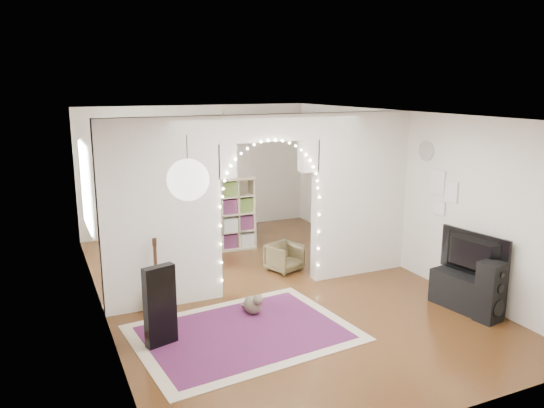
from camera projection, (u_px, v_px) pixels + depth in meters
name	position (u px, v px, depth m)	size (l,w,h in m)	color
floor	(269.00, 287.00, 8.38)	(7.50, 7.50, 0.00)	black
ceiling	(268.00, 114.00, 7.78)	(5.00, 7.50, 0.02)	white
wall_back	(198.00, 169.00, 11.41)	(5.00, 0.02, 2.70)	silver
wall_front	(439.00, 287.00, 4.75)	(5.00, 0.02, 2.70)	silver
wall_left	(98.00, 221.00, 7.07)	(0.02, 7.50, 2.70)	silver
wall_right	(401.00, 190.00, 9.09)	(0.02, 7.50, 2.70)	silver
divider_wall	(268.00, 199.00, 8.07)	(5.00, 0.20, 2.70)	silver
fairy_lights	(272.00, 192.00, 7.92)	(1.64, 0.04, 1.60)	#FFEABF
window	(86.00, 186.00, 8.65)	(0.04, 1.20, 1.40)	white
wall_clock	(427.00, 151.00, 8.38)	(0.31, 0.31, 0.03)	white
picture_frames	(442.00, 192.00, 8.16)	(0.02, 0.50, 0.70)	white
paper_lantern	(188.00, 180.00, 4.99)	(0.40, 0.40, 0.40)	white
ceiling_fan	(224.00, 125.00, 9.63)	(1.10, 1.10, 0.30)	#B78E3D
area_rug	(244.00, 333.00, 6.81)	(2.70, 2.02, 0.02)	maroon
guitar_case	(160.00, 306.00, 6.40)	(0.39, 0.13, 1.02)	black
acoustic_guitar	(157.00, 286.00, 7.34)	(0.38, 0.16, 0.92)	#B48D48
tabby_cat	(253.00, 304.00, 7.37)	(0.28, 0.52, 0.34)	brown
floor_speaker	(490.00, 292.00, 7.08)	(0.37, 0.34, 0.83)	black
media_console	(466.00, 293.00, 7.49)	(0.40, 1.00, 0.50)	black
tv	(469.00, 255.00, 7.37)	(1.07, 0.14, 0.62)	black
bookcase	(220.00, 215.00, 10.07)	(1.37, 0.35, 1.41)	tan
dining_table	(191.00, 214.00, 10.26)	(1.26, 0.90, 0.76)	brown
flower_vase	(190.00, 205.00, 10.22)	(0.18, 0.18, 0.19)	silver
dining_chair_left	(191.00, 251.00, 9.33)	(0.55, 0.57, 0.52)	#493E24
dining_chair_right	(285.00, 257.00, 9.05)	(0.51, 0.52, 0.47)	#493E24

